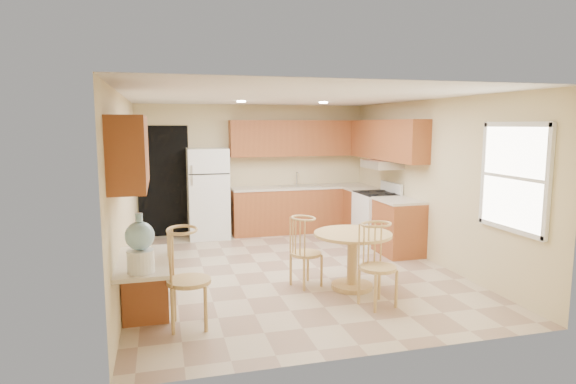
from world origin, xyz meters
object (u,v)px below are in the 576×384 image
object	(u,v)px
chair_table_b	(382,259)
water_crock	(140,246)
chair_desk	(189,271)
chair_table_a	(308,246)
stove	(377,217)
dining_table	(352,252)
refrigerator	(208,193)

from	to	relation	value
chair_table_b	water_crock	bearing A→B (deg)	-5.08
chair_desk	water_crock	xyz separation A→B (m)	(-0.45, -0.36, 0.38)
water_crock	chair_desk	bearing A→B (deg)	38.86
chair_table_a	chair_table_b	size ratio (longest dim) A/B	0.94
chair_table_a	chair_desk	size ratio (longest dim) A/B	0.88
stove	water_crock	xyz separation A→B (m)	(-3.92, -3.30, 0.55)
dining_table	chair_table_b	bearing A→B (deg)	-86.15
stove	chair_table_a	bearing A→B (deg)	-133.73
chair_desk	chair_table_a	bearing A→B (deg)	125.59
chair_table_a	chair_desk	world-z (taller)	chair_desk
chair_table_a	water_crock	xyz separation A→B (m)	(-2.01, -1.30, 0.46)
chair_table_a	water_crock	size ratio (longest dim) A/B	1.66
stove	water_crock	distance (m)	5.16
refrigerator	water_crock	size ratio (longest dim) A/B	3.05
chair_table_b	chair_desk	bearing A→B (deg)	-12.80
refrigerator	chair_desk	distance (m)	4.21
chair_table_b	chair_desk	world-z (taller)	chair_desk
refrigerator	chair_table_b	size ratio (longest dim) A/B	1.73
stove	chair_table_a	world-z (taller)	stove
chair_table_b	stove	bearing A→B (deg)	-128.02
stove	dining_table	bearing A→B (deg)	-122.21
stove	chair_table_a	distance (m)	2.77
refrigerator	chair_table_b	world-z (taller)	refrigerator
chair_table_a	chair_table_b	bearing A→B (deg)	12.52
water_crock	chair_table_b	bearing A→B (deg)	8.65
stove	chair_table_b	size ratio (longest dim) A/B	1.12
stove	chair_desk	world-z (taller)	stove
stove	chair_table_a	size ratio (longest dim) A/B	1.19
dining_table	chair_table_b	size ratio (longest dim) A/B	1.03
dining_table	water_crock	xyz separation A→B (m)	(-2.56, -1.14, 0.53)
chair_table_a	water_crock	distance (m)	2.44
refrigerator	chair_desk	world-z (taller)	refrigerator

